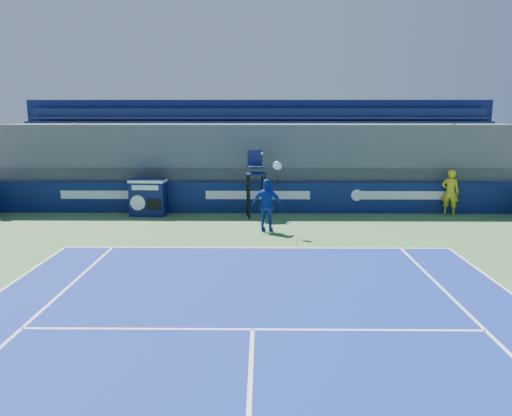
{
  "coord_description": "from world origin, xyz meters",
  "views": [
    {
      "loc": [
        0.16,
        -1.88,
        3.77
      ],
      "look_at": [
        0.0,
        11.5,
        1.25
      ],
      "focal_mm": 35.0,
      "sensor_mm": 36.0,
      "label": 1
    }
  ],
  "objects_px": {
    "match_clock": "(148,196)",
    "tennis_player": "(267,205)",
    "ball_person": "(450,192)",
    "umpire_chair": "(256,176)"
  },
  "relations": [
    {
      "from": "match_clock",
      "to": "tennis_player",
      "type": "xyz_separation_m",
      "value": [
        4.44,
        -2.54,
        0.13
      ]
    },
    {
      "from": "ball_person",
      "to": "umpire_chair",
      "type": "relative_size",
      "value": 0.7
    },
    {
      "from": "tennis_player",
      "to": "match_clock",
      "type": "bearing_deg",
      "value": 150.21
    },
    {
      "from": "tennis_player",
      "to": "ball_person",
      "type": "bearing_deg",
      "value": 21.64
    },
    {
      "from": "umpire_chair",
      "to": "ball_person",
      "type": "bearing_deg",
      "value": 3.36
    },
    {
      "from": "umpire_chair",
      "to": "tennis_player",
      "type": "distance_m",
      "value": 2.43
    },
    {
      "from": "umpire_chair",
      "to": "tennis_player",
      "type": "height_order",
      "value": "tennis_player"
    },
    {
      "from": "ball_person",
      "to": "match_clock",
      "type": "distance_m",
      "value": 11.35
    },
    {
      "from": "match_clock",
      "to": "tennis_player",
      "type": "distance_m",
      "value": 5.12
    },
    {
      "from": "ball_person",
      "to": "umpire_chair",
      "type": "bearing_deg",
      "value": 24.93
    }
  ]
}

